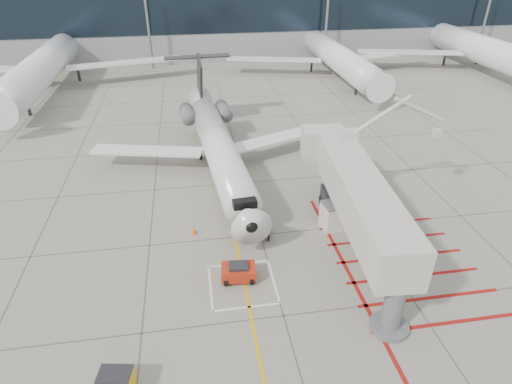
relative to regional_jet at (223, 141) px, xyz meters
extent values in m
plane|color=gray|center=(1.86, -12.44, -3.96)|extent=(260.00, 260.00, 0.00)
cone|color=#F25A0C|center=(-2.96, -7.48, -3.68)|extent=(0.39, 0.39, 0.54)
cone|color=#FF530D|center=(1.44, -8.29, -3.73)|extent=(0.32, 0.32, 0.44)
cube|color=gray|center=(11.86, 57.56, 3.04)|extent=(180.00, 28.00, 14.00)
cube|color=black|center=(11.86, 43.51, 4.04)|extent=(180.00, 0.10, 6.00)
camera|label=1|loc=(-2.51, -33.59, 14.70)|focal=30.00mm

